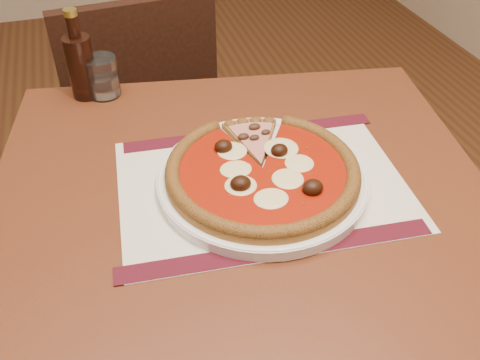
% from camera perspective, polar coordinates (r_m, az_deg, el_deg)
% --- Properties ---
extents(table, '(0.92, 0.92, 0.75)m').
position_cam_1_polar(table, '(0.90, 0.37, -7.25)').
color(table, brown).
rests_on(table, ground).
extents(chair_far, '(0.43, 0.43, 0.84)m').
position_cam_1_polar(chair_far, '(1.57, -10.65, 7.09)').
color(chair_far, black).
rests_on(chair_far, ground).
extents(placemat, '(0.48, 0.36, 0.00)m').
position_cam_1_polar(placemat, '(0.86, 2.37, -0.47)').
color(placemat, silver).
rests_on(placemat, table).
extents(plate, '(0.34, 0.34, 0.02)m').
position_cam_1_polar(plate, '(0.86, 2.39, 0.05)').
color(plate, white).
rests_on(plate, placemat).
extents(pizza, '(0.31, 0.31, 0.04)m').
position_cam_1_polar(pizza, '(0.84, 2.42, 1.07)').
color(pizza, '#9E6926').
rests_on(pizza, plate).
extents(ham_slice, '(0.10, 0.14, 0.02)m').
position_cam_1_polar(ham_slice, '(0.91, 2.06, 4.19)').
color(ham_slice, '#9E6926').
rests_on(ham_slice, plate).
extents(water_glass, '(0.07, 0.07, 0.08)m').
position_cam_1_polar(water_glass, '(1.11, -14.52, 10.62)').
color(water_glass, white).
rests_on(water_glass, table).
extents(bottle, '(0.05, 0.05, 0.18)m').
position_cam_1_polar(bottle, '(1.10, -16.63, 11.79)').
color(bottle, black).
rests_on(bottle, table).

